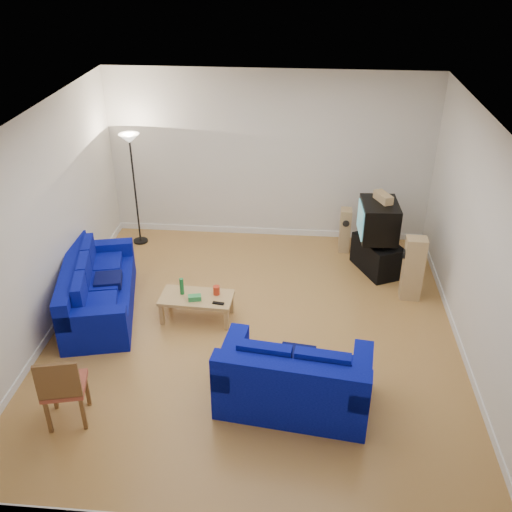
# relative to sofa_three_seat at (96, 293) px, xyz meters

# --- Properties ---
(room) EXTENTS (6.01, 6.51, 3.21)m
(room) POSITION_rel_sofa_three_seat_xyz_m (2.51, -0.38, 1.22)
(room) COLOR #98652F
(room) RESTS_ON ground
(sofa_three_seat) EXTENTS (1.47, 2.42, 0.87)m
(sofa_three_seat) POSITION_rel_sofa_three_seat_xyz_m (0.00, 0.00, 0.00)
(sofa_three_seat) COLOR #01066F
(sofa_three_seat) RESTS_ON ground
(sofa_loveseat) EXTENTS (1.98, 1.26, 0.93)m
(sofa_loveseat) POSITION_rel_sofa_three_seat_xyz_m (3.14, -1.82, 0.03)
(sofa_loveseat) COLOR #01066F
(sofa_loveseat) RESTS_ON ground
(coffee_table) EXTENTS (1.12, 0.60, 0.40)m
(coffee_table) POSITION_rel_sofa_three_seat_xyz_m (1.61, -0.07, 0.02)
(coffee_table) COLOR tan
(coffee_table) RESTS_ON ground
(bottle) EXTENTS (0.08, 0.08, 0.27)m
(bottle) POSITION_rel_sofa_three_seat_xyz_m (1.38, -0.02, 0.21)
(bottle) COLOR #197233
(bottle) RESTS_ON coffee_table
(tissue_box) EXTENTS (0.21, 0.15, 0.08)m
(tissue_box) POSITION_rel_sofa_three_seat_xyz_m (1.60, -0.17, 0.12)
(tissue_box) COLOR green
(tissue_box) RESTS_ON coffee_table
(red_canister) EXTENTS (0.11, 0.11, 0.14)m
(red_canister) POSITION_rel_sofa_three_seat_xyz_m (1.90, 0.02, 0.15)
(red_canister) COLOR red
(red_canister) RESTS_ON coffee_table
(remote) EXTENTS (0.18, 0.08, 0.02)m
(remote) POSITION_rel_sofa_three_seat_xyz_m (1.97, -0.24, 0.09)
(remote) COLOR black
(remote) RESTS_ON coffee_table
(tv_stand) EXTENTS (0.88, 1.08, 0.58)m
(tv_stand) POSITION_rel_sofa_three_seat_xyz_m (4.50, 1.65, -0.04)
(tv_stand) COLOR black
(tv_stand) RESTS_ON ground
(av_receiver) EXTENTS (0.55, 0.55, 0.10)m
(av_receiver) POSITION_rel_sofa_three_seat_xyz_m (4.49, 1.63, 0.30)
(av_receiver) COLOR black
(av_receiver) RESTS_ON tv_stand
(television) EXTENTS (0.65, 0.84, 0.63)m
(television) POSITION_rel_sofa_three_seat_xyz_m (4.45, 1.62, 0.67)
(television) COLOR black
(television) RESTS_ON av_receiver
(centre_speaker) EXTENTS (0.31, 0.43, 0.14)m
(centre_speaker) POSITION_rel_sofa_three_seat_xyz_m (4.49, 1.70, 1.05)
(centre_speaker) COLOR tan
(centre_speaker) RESTS_ON television
(speaker_left) EXTENTS (0.20, 0.27, 0.85)m
(speaker_left) POSITION_rel_sofa_three_seat_xyz_m (3.96, 2.32, 0.10)
(speaker_left) COLOR tan
(speaker_left) RESTS_ON ground
(speaker_right) EXTENTS (0.34, 0.26, 1.09)m
(speaker_right) POSITION_rel_sofa_three_seat_xyz_m (4.96, 0.81, 0.22)
(speaker_right) COLOR tan
(speaker_right) RESTS_ON ground
(floor_lamp) EXTENTS (0.37, 0.37, 2.14)m
(floor_lamp) POSITION_rel_sofa_three_seat_xyz_m (0.06, 2.32, 1.45)
(floor_lamp) COLOR black
(floor_lamp) RESTS_ON ground
(dining_chair) EXTENTS (0.59, 0.59, 1.03)m
(dining_chair) POSITION_rel_sofa_three_seat_xyz_m (0.44, -2.36, 0.25)
(dining_chair) COLOR brown
(dining_chair) RESTS_ON ground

